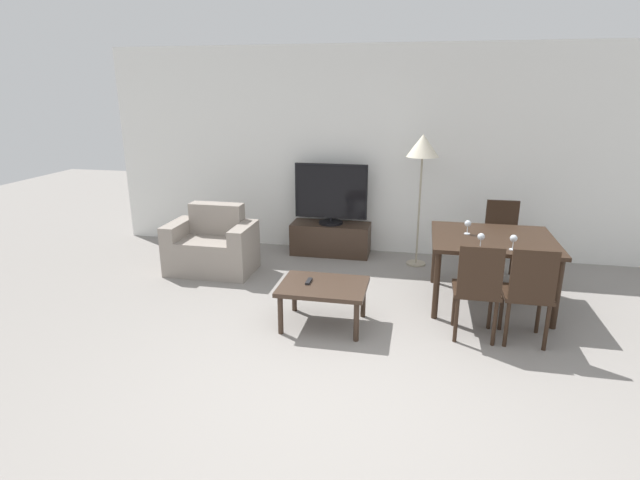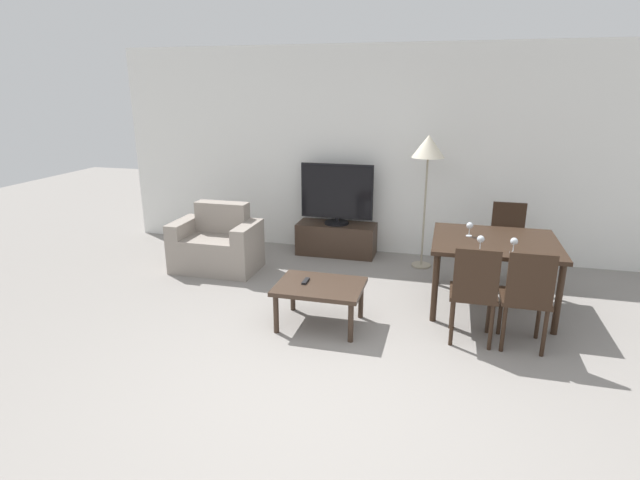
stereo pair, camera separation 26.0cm
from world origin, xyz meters
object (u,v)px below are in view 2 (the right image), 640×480
(tv, at_px, (337,194))
(dining_chair_near, at_px, (474,290))
(tv_stand, at_px, (336,239))
(armchair, at_px, (217,246))
(coffee_table, at_px, (320,290))
(dining_chair_far, at_px, (507,238))
(wine_glass_center, at_px, (470,227))
(wine_glass_right, at_px, (514,242))
(remote_primary, at_px, (306,281))
(dining_chair_near_right, at_px, (527,295))
(floor_lamp, at_px, (428,151))
(dining_table, at_px, (495,247))
(wine_glass_left, at_px, (481,240))

(tv, height_order, dining_chair_near, tv)
(tv_stand, bearing_deg, armchair, -144.16)
(coffee_table, xyz_separation_m, dining_chair_far, (1.80, 1.69, 0.15))
(wine_glass_center, height_order, wine_glass_right, same)
(coffee_table, xyz_separation_m, wine_glass_center, (1.33, 0.91, 0.46))
(dining_chair_far, relative_size, remote_primary, 6.02)
(remote_primary, bearing_deg, dining_chair_near_right, -0.94)
(armchair, distance_m, remote_primary, 1.86)
(tv_stand, height_order, wine_glass_right, wine_glass_right)
(floor_lamp, relative_size, remote_primary, 10.93)
(dining_chair_near_right, bearing_deg, dining_chair_near, 180.00)
(tv, bearing_deg, remote_primary, -85.23)
(tv_stand, distance_m, wine_glass_center, 2.13)
(tv, relative_size, dining_chair_near, 1.06)
(dining_table, relative_size, floor_lamp, 0.74)
(tv, bearing_deg, armchair, -144.23)
(dining_chair_far, height_order, wine_glass_left, dining_chair_far)
(wine_glass_center, bearing_deg, armchair, 174.93)
(armchair, height_order, dining_chair_near_right, dining_chair_near_right)
(armchair, height_order, wine_glass_right, wine_glass_right)
(armchair, relative_size, wine_glass_left, 7.01)
(dining_chair_far, distance_m, wine_glass_right, 1.28)
(dining_chair_far, bearing_deg, dining_chair_near_right, -90.00)
(dining_chair_near, distance_m, wine_glass_left, 0.55)
(dining_table, relative_size, remote_primary, 8.06)
(armchair, relative_size, tv_stand, 0.98)
(tv, relative_size, dining_chair_far, 1.06)
(dining_chair_near, height_order, wine_glass_right, dining_chair_near)
(wine_glass_center, bearing_deg, wine_glass_left, -79.46)
(dining_chair_far, relative_size, dining_chair_near_right, 1.00)
(armchair, relative_size, dining_table, 0.85)
(dining_chair_far, bearing_deg, wine_glass_center, -120.76)
(dining_table, relative_size, wine_glass_center, 8.28)
(coffee_table, height_order, remote_primary, remote_primary)
(dining_chair_near, height_order, wine_glass_left, dining_chair_near)
(floor_lamp, bearing_deg, armchair, -163.34)
(armchair, height_order, floor_lamp, floor_lamp)
(tv, relative_size, wine_glass_left, 6.58)
(tv, relative_size, coffee_table, 1.19)
(dining_table, bearing_deg, tv_stand, 146.42)
(dining_chair_near, bearing_deg, armchair, 158.56)
(tv, xyz_separation_m, dining_table, (1.90, -1.26, -0.18))
(tv, relative_size, remote_primary, 6.40)
(dining_chair_near_right, relative_size, floor_lamp, 0.55)
(floor_lamp, relative_size, wine_glass_right, 11.23)
(dining_chair_far, relative_size, floor_lamp, 0.55)
(dining_chair_far, bearing_deg, dining_chair_near, -104.05)
(wine_glass_center, bearing_deg, remote_primary, -149.23)
(remote_primary, height_order, wine_glass_right, wine_glass_right)
(armchair, xyz_separation_m, coffee_table, (1.61, -1.17, 0.06))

